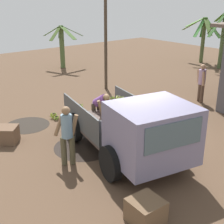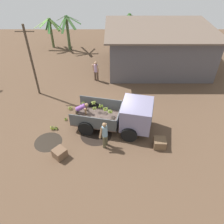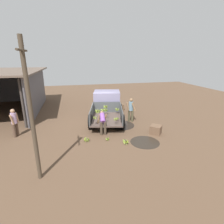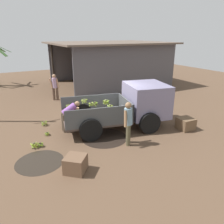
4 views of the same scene
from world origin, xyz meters
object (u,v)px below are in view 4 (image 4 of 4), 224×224
(cargo_truck, at_px, (137,103))
(banana_bunch_on_ground_2, at_px, (44,123))
(banana_bunch_on_ground_1, at_px, (40,144))
(banana_bunch_on_ground_0, at_px, (47,133))
(person_bystander_near_shed, at_px, (55,86))
(person_worker_loading, at_px, (69,114))
(wooden_crate_0, at_px, (76,164))
(banana_bunch_on_ground_3, at_px, (34,145))
(wooden_crate_1, at_px, (186,124))
(person_foreground_visitor, at_px, (128,121))

(cargo_truck, bearing_deg, banana_bunch_on_ground_2, 165.74)
(banana_bunch_on_ground_1, bearing_deg, banana_bunch_on_ground_0, 62.96)
(person_bystander_near_shed, bearing_deg, cargo_truck, 49.84)
(person_worker_loading, height_order, wooden_crate_0, person_worker_loading)
(person_worker_loading, height_order, banana_bunch_on_ground_2, person_worker_loading)
(banana_bunch_on_ground_1, xyz_separation_m, wooden_crate_0, (0.64, -2.11, 0.16))
(banana_bunch_on_ground_3, xyz_separation_m, wooden_crate_1, (6.20, -1.38, 0.12))
(person_worker_loading, relative_size, banana_bunch_on_ground_3, 4.64)
(person_foreground_visitor, height_order, banana_bunch_on_ground_1, person_foreground_visitor)
(person_bystander_near_shed, bearing_deg, banana_bunch_on_ground_2, 6.74)
(person_bystander_near_shed, relative_size, banana_bunch_on_ground_0, 8.27)
(banana_bunch_on_ground_0, distance_m, banana_bunch_on_ground_3, 1.08)
(person_foreground_visitor, xyz_separation_m, wooden_crate_0, (-2.34, -0.77, -0.67))
(wooden_crate_0, bearing_deg, person_foreground_visitor, 18.10)
(person_worker_loading, relative_size, banana_bunch_on_ground_0, 6.39)
(person_foreground_visitor, distance_m, wooden_crate_0, 2.56)
(banana_bunch_on_ground_2, xyz_separation_m, wooden_crate_1, (5.42, -3.35, 0.13))
(person_foreground_visitor, xyz_separation_m, wooden_crate_1, (3.00, -0.03, -0.67))
(wooden_crate_0, relative_size, wooden_crate_1, 0.93)
(person_worker_loading, bearing_deg, wooden_crate_0, -101.69)
(person_bystander_near_shed, xyz_separation_m, banana_bunch_on_ground_0, (-1.67, -4.98, -0.82))
(cargo_truck, distance_m, wooden_crate_0, 4.38)
(wooden_crate_0, bearing_deg, banana_bunch_on_ground_0, 93.89)
(person_foreground_visitor, xyz_separation_m, banana_bunch_on_ground_0, (-2.55, 2.21, -0.84))
(person_worker_loading, xyz_separation_m, wooden_crate_0, (-0.80, -3.04, -0.51))
(person_bystander_near_shed, distance_m, banana_bunch_on_ground_3, 6.34)
(cargo_truck, relative_size, person_foreground_visitor, 2.93)
(person_foreground_visitor, relative_size, banana_bunch_on_ground_1, 7.38)
(person_foreground_visitor, height_order, wooden_crate_0, person_foreground_visitor)
(person_worker_loading, bearing_deg, banana_bunch_on_ground_0, -172.83)
(banana_bunch_on_ground_2, bearing_deg, person_bystander_near_shed, 68.20)
(cargo_truck, distance_m, banana_bunch_on_ground_1, 4.46)
(person_worker_loading, bearing_deg, person_bystander_near_shed, 85.41)
(banana_bunch_on_ground_2, bearing_deg, banana_bunch_on_ground_3, -111.48)
(banana_bunch_on_ground_0, height_order, banana_bunch_on_ground_3, banana_bunch_on_ground_3)
(banana_bunch_on_ground_1, bearing_deg, cargo_truck, 1.10)
(person_worker_loading, distance_m, wooden_crate_1, 5.12)
(person_bystander_near_shed, distance_m, banana_bunch_on_ground_1, 6.27)
(person_worker_loading, bearing_deg, banana_bunch_on_ground_2, 133.38)
(person_worker_loading, bearing_deg, wooden_crate_1, -23.86)
(wooden_crate_0, bearing_deg, banana_bunch_on_ground_1, 106.96)
(banana_bunch_on_ground_3, bearing_deg, banana_bunch_on_ground_1, -0.78)
(banana_bunch_on_ground_0, xyz_separation_m, wooden_crate_1, (5.54, -2.24, 0.16))
(banana_bunch_on_ground_0, distance_m, wooden_crate_0, 2.98)
(banana_bunch_on_ground_0, xyz_separation_m, banana_bunch_on_ground_2, (0.12, 1.11, 0.03))
(cargo_truck, distance_m, banana_bunch_on_ground_3, 4.66)
(person_worker_loading, distance_m, banana_bunch_on_ground_1, 1.85)
(cargo_truck, distance_m, wooden_crate_1, 2.32)
(banana_bunch_on_ground_0, bearing_deg, banana_bunch_on_ground_3, -127.21)
(person_foreground_visitor, bearing_deg, banana_bunch_on_ground_0, -12.17)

